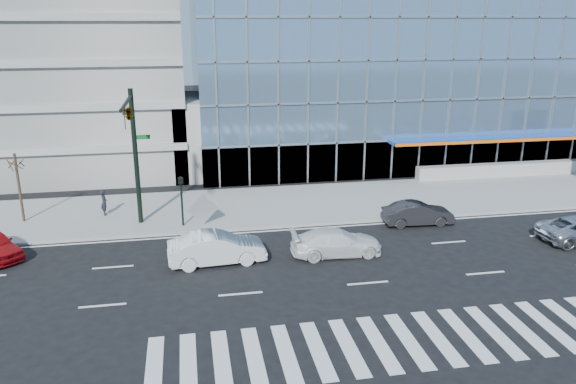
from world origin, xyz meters
name	(u,v)px	position (x,y,z in m)	size (l,w,h in m)	color
ground	(344,250)	(0.00, 0.00, 0.00)	(160.00, 160.00, 0.00)	black
sidewalk	(312,203)	(0.00, 8.00, 0.07)	(120.00, 8.00, 0.15)	gray
theatre_building	(412,65)	(14.00, 26.00, 7.50)	(42.00, 26.00, 15.00)	#6A8EB1
parking_garage	(40,41)	(-20.00, 26.00, 10.00)	(24.00, 24.00, 20.00)	gray
ramp_block	(212,134)	(-6.00, 18.00, 3.00)	(6.00, 8.00, 6.00)	gray
traffic_signal	(131,128)	(-11.00, 4.57, 6.16)	(1.14, 5.74, 8.00)	black
ped_signal_post	(181,194)	(-8.50, 4.94, 2.14)	(0.30, 0.33, 3.00)	black
street_tree_near	(16,163)	(-18.00, 7.50, 3.78)	(1.10, 1.10, 4.23)	#332319
white_suv	(336,242)	(-0.60, -0.50, 0.69)	(1.95, 4.79, 1.39)	white
white_sedan	(217,248)	(-6.82, -0.42, 0.81)	(1.71, 4.90, 1.61)	silver
dark_sedan	(418,214)	(5.40, 3.00, 0.69)	(1.47, 4.21, 1.39)	black
pedestrian	(104,202)	(-13.29, 7.78, 0.96)	(0.59, 0.39, 1.62)	black
tilted_panel	(203,209)	(-7.32, 5.00, 1.07)	(1.30, 0.06, 1.30)	gray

